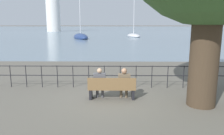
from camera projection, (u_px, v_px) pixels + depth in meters
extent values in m
plane|color=#605B51|center=(112.00, 98.00, 8.76)|extent=(1000.00, 1000.00, 0.00)
cube|color=slate|center=(115.00, 28.00, 164.54)|extent=(600.00, 300.00, 0.01)
cylinder|color=#423323|center=(204.00, 54.00, 7.70)|extent=(1.01, 1.01, 3.77)
cube|color=brown|center=(112.00, 88.00, 8.68)|extent=(1.88, 0.45, 0.05)
cube|color=brown|center=(112.00, 84.00, 8.43)|extent=(1.88, 0.04, 0.45)
cube|color=black|center=(91.00, 94.00, 8.74)|extent=(0.10, 0.41, 0.40)
cube|color=black|center=(133.00, 94.00, 8.71)|extent=(0.10, 0.41, 0.40)
cylinder|color=#4C4C51|center=(97.00, 92.00, 8.88)|extent=(0.11, 0.11, 0.45)
cylinder|color=#4C4C51|center=(103.00, 92.00, 8.88)|extent=(0.11, 0.11, 0.45)
cube|color=#4C4C51|center=(100.00, 86.00, 8.74)|extent=(0.41, 0.26, 0.14)
cube|color=#4C4C51|center=(100.00, 81.00, 8.60)|extent=(0.48, 0.24, 0.59)
sphere|color=tan|center=(99.00, 71.00, 8.53)|extent=(0.19, 0.19, 0.19)
cylinder|color=brown|center=(121.00, 92.00, 8.87)|extent=(0.11, 0.11, 0.45)
cylinder|color=brown|center=(126.00, 92.00, 8.86)|extent=(0.11, 0.11, 0.45)
cube|color=brown|center=(124.00, 86.00, 8.72)|extent=(0.41, 0.26, 0.14)
cube|color=brown|center=(124.00, 81.00, 8.59)|extent=(0.48, 0.24, 0.57)
sphere|color=#A87A5B|center=(124.00, 71.00, 8.51)|extent=(0.22, 0.22, 0.22)
cylinder|color=black|center=(11.00, 76.00, 10.27)|extent=(0.04, 0.04, 1.05)
cylinder|color=black|center=(26.00, 76.00, 10.26)|extent=(0.04, 0.04, 1.05)
cylinder|color=black|center=(42.00, 76.00, 10.25)|extent=(0.04, 0.04, 1.05)
cylinder|color=black|center=(57.00, 76.00, 10.24)|extent=(0.04, 0.04, 1.05)
cylinder|color=black|center=(73.00, 76.00, 10.23)|extent=(0.04, 0.04, 1.05)
cylinder|color=black|center=(89.00, 77.00, 10.22)|extent=(0.04, 0.04, 1.05)
cylinder|color=black|center=(104.00, 77.00, 10.21)|extent=(0.04, 0.04, 1.05)
cylinder|color=black|center=(120.00, 77.00, 10.20)|extent=(0.04, 0.04, 1.05)
cylinder|color=black|center=(136.00, 77.00, 10.18)|extent=(0.04, 0.04, 1.05)
cylinder|color=black|center=(152.00, 77.00, 10.17)|extent=(0.04, 0.04, 1.05)
cylinder|color=black|center=(168.00, 77.00, 10.16)|extent=(0.04, 0.04, 1.05)
cylinder|color=black|center=(184.00, 77.00, 10.15)|extent=(0.04, 0.04, 1.05)
cylinder|color=black|center=(199.00, 77.00, 10.14)|extent=(0.04, 0.04, 1.05)
cylinder|color=black|center=(215.00, 77.00, 10.13)|extent=(0.04, 0.04, 1.05)
cylinder|color=black|center=(112.00, 66.00, 10.10)|extent=(11.07, 0.04, 0.04)
cylinder|color=black|center=(112.00, 76.00, 10.19)|extent=(11.07, 0.04, 0.04)
ellipsoid|color=black|center=(201.00, 42.00, 32.12)|extent=(4.05, 8.51, 1.74)
cylinder|color=silver|center=(204.00, 13.00, 31.31)|extent=(0.14, 0.14, 7.22)
ellipsoid|color=silver|center=(134.00, 36.00, 51.59)|extent=(3.71, 7.00, 1.10)
cylinder|color=silver|center=(134.00, 13.00, 50.54)|extent=(0.14, 0.14, 10.08)
ellipsoid|color=navy|center=(81.00, 37.00, 44.86)|extent=(5.02, 7.82, 1.56)
cylinder|color=silver|center=(80.00, 16.00, 44.03)|extent=(0.14, 0.14, 7.52)
cylinder|color=white|center=(53.00, 6.00, 87.23)|extent=(5.48, 5.48, 19.97)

